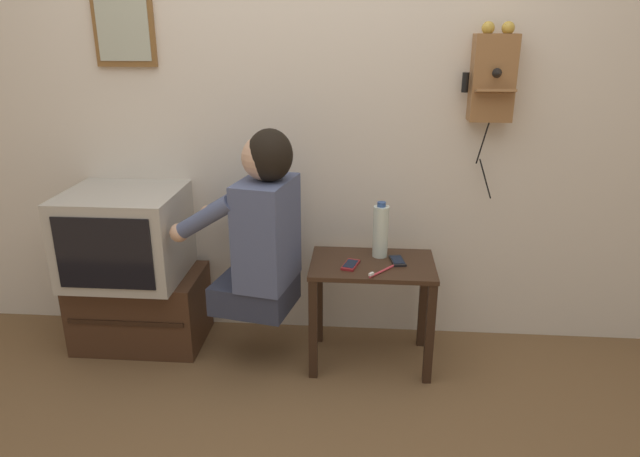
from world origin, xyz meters
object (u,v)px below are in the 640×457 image
cell_phone_held (351,265)px  water_bottle (381,231)px  toothbrush (381,271)px  framed_picture (123,24)px  television (126,235)px  wall_phone_antique (493,77)px  cell_phone_spare (397,261)px  person (261,227)px

cell_phone_held → water_bottle: (0.14, 0.13, 0.12)m
water_bottle → toothbrush: 0.24m
framed_picture → toothbrush: 1.70m
framed_picture → water_bottle: size_ratio=1.44×
television → cell_phone_held: 1.14m
wall_phone_antique → water_bottle: (-0.49, -0.17, -0.71)m
wall_phone_antique → water_bottle: bearing=-160.6°
wall_phone_antique → framed_picture: 1.76m
cell_phone_spare → water_bottle: (-0.08, 0.07, 0.12)m
television → cell_phone_spare: 1.35m
water_bottle → television: bearing=-179.4°
wall_phone_antique → framed_picture: bearing=178.6°
person → wall_phone_antique: (1.05, 0.31, 0.66)m
person → framed_picture: (-0.70, 0.35, 0.89)m
person → cell_phone_held: person is taller
cell_phone_spare → toothbrush: bearing=-131.3°
cell_phone_held → cell_phone_spare: 0.23m
television → water_bottle: television is taller
wall_phone_antique → cell_phone_held: size_ratio=6.06×
television → cell_phone_spare: size_ratio=4.21×
television → toothbrush: (1.27, -0.19, -0.07)m
framed_picture → cell_phone_held: bearing=-17.5°
water_bottle → toothbrush: (0.00, -0.20, -0.12)m
person → water_bottle: person is taller
cell_phone_held → toothbrush: (0.14, -0.07, 0.00)m
wall_phone_antique → cell_phone_held: wall_phone_antique is taller
toothbrush → water_bottle: bearing=-50.7°
person → cell_phone_spare: (0.64, 0.07, -0.18)m
water_bottle → person: bearing=-166.4°
television → cell_phone_held: (1.13, -0.12, -0.07)m
cell_phone_spare → framed_picture: bearing=158.1°
wall_phone_antique → cell_phone_spare: bearing=-149.7°
water_bottle → framed_picture: bearing=170.2°
person → water_bottle: size_ratio=3.17×
wall_phone_antique → framed_picture: framed_picture is taller
television → toothbrush: television is taller
television → toothbrush: bearing=-8.5°
person → toothbrush: person is taller
television → framed_picture: (0.01, 0.23, 0.99)m
wall_phone_antique → water_bottle: 0.88m
framed_picture → toothbrush: bearing=-18.5°
framed_picture → toothbrush: framed_picture is taller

